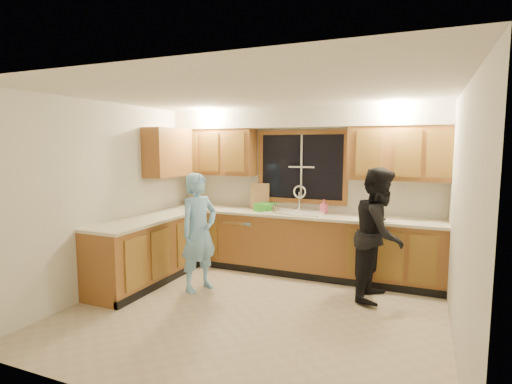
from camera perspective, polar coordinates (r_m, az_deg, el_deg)
floor at (r=4.87m, az=-0.28°, el=-16.70°), size 4.20×4.20×0.00m
ceiling at (r=4.51m, az=-0.30°, el=13.89°), size 4.20×4.20×0.00m
wall_back at (r=6.30m, az=6.51°, el=0.40°), size 4.20×0.00×4.20m
wall_left at (r=5.68m, az=-20.17°, el=-0.65°), size 0.00×3.80×3.80m
wall_right at (r=4.18m, az=27.25°, el=-3.47°), size 0.00×3.80×3.80m
base_cabinets_back at (r=6.16m, az=5.62°, el=-7.39°), size 4.20×0.60×0.88m
base_cabinets_left at (r=5.90m, az=-15.35°, el=-8.24°), size 0.60×1.90×0.88m
countertop_back at (r=6.05m, az=5.62°, el=-3.19°), size 4.20×0.63×0.04m
countertop_left at (r=5.79m, az=-15.38°, el=-3.85°), size 0.63×1.90×0.04m
upper_cabinets_left at (r=6.66m, az=-5.74°, el=5.70°), size 1.35×0.33×0.75m
upper_cabinets_right at (r=5.86m, az=19.66°, el=5.22°), size 1.35×0.33×0.75m
upper_cabinets_return at (r=6.41m, az=-12.42°, el=5.54°), size 0.33×0.90×0.75m
soffit at (r=6.11m, az=6.18°, el=10.54°), size 4.20×0.35×0.30m
window_frame at (r=6.27m, az=6.53°, el=3.57°), size 1.44×0.03×1.14m
sink at (r=6.08m, az=5.67°, el=-3.49°), size 0.86×0.52×0.57m
dishwasher at (r=6.45m, az=-1.69°, el=-6.99°), size 0.60×0.56×0.82m
stove at (r=5.48m, az=-19.09°, el=-9.41°), size 0.58×0.75×0.90m
man at (r=5.38m, az=-8.16°, el=-5.70°), size 0.55×0.67×1.57m
woman at (r=5.24m, az=17.21°, el=-5.75°), size 0.72×0.88×1.67m
knife_block at (r=6.80m, az=-8.64°, el=-1.12°), size 0.12×0.10×0.20m
cutting_board at (r=6.46m, az=0.55°, el=-0.54°), size 0.32×0.18×0.40m
dish_crate at (r=6.17m, az=1.31°, el=-2.21°), size 0.33×0.32×0.12m
soap_bottle at (r=6.07m, az=9.68°, el=-2.03°), size 0.11×0.11×0.21m
bowl at (r=5.88m, az=16.47°, el=-3.26°), size 0.29×0.29×0.05m
can_left at (r=6.05m, az=3.24°, el=-2.46°), size 0.06×0.06×0.11m
can_right at (r=5.94m, az=2.66°, el=-2.51°), size 0.10×0.10×0.13m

